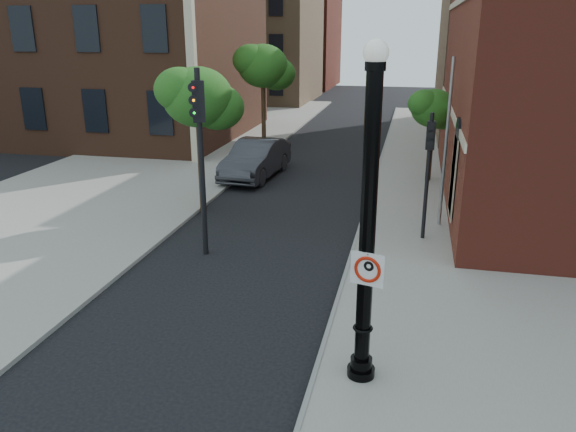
% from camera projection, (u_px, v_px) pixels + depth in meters
% --- Properties ---
extents(ground, '(120.00, 120.00, 0.00)m').
position_uv_depth(ground, '(213.00, 369.00, 11.26)').
color(ground, black).
rests_on(ground, ground).
extents(sidewalk_right, '(8.00, 60.00, 0.12)m').
position_uv_depth(sidewalk_right, '(478.00, 226.00, 19.25)').
color(sidewalk_right, gray).
rests_on(sidewalk_right, ground).
extents(sidewalk_left, '(10.00, 50.00, 0.12)m').
position_uv_depth(sidewalk_left, '(169.00, 157.00, 29.77)').
color(sidewalk_left, gray).
rests_on(sidewalk_left, ground).
extents(curb_edge, '(0.10, 60.00, 0.14)m').
position_uv_depth(curb_edge, '(363.00, 218.00, 20.07)').
color(curb_edge, gray).
rests_on(curb_edge, ground).
extents(bg_building_tan_a, '(12.00, 12.00, 12.00)m').
position_uv_depth(bg_building_tan_a, '(250.00, 35.00, 52.58)').
color(bg_building_tan_a, '#8E6F4D').
rests_on(bg_building_tan_a, ground).
extents(bg_building_red, '(12.00, 12.00, 10.00)m').
position_uv_depth(bg_building_red, '(284.00, 42.00, 65.85)').
color(bg_building_red, maroon).
rests_on(bg_building_red, ground).
extents(lamppost, '(0.54, 0.54, 6.34)m').
position_uv_depth(lamppost, '(367.00, 240.00, 9.98)').
color(lamppost, black).
rests_on(lamppost, ground).
extents(no_parking_sign, '(0.61, 0.18, 0.63)m').
position_uv_depth(no_parking_sign, '(367.00, 269.00, 9.98)').
color(no_parking_sign, white).
rests_on(no_parking_sign, ground).
extents(parked_car, '(2.21, 5.29, 1.70)m').
position_uv_depth(parked_car, '(256.00, 159.00, 25.62)').
color(parked_car, '#2F2F34').
rests_on(parked_car, ground).
extents(traffic_signal_left, '(0.44, 0.49, 5.49)m').
position_uv_depth(traffic_signal_left, '(200.00, 133.00, 15.88)').
color(traffic_signal_left, black).
rests_on(traffic_signal_left, ground).
extents(traffic_signal_right, '(0.27, 0.34, 4.12)m').
position_uv_depth(traffic_signal_right, '(429.00, 157.00, 17.16)').
color(traffic_signal_right, black).
rests_on(traffic_signal_right, ground).
extents(utility_pole, '(0.11, 0.11, 5.67)m').
position_uv_depth(utility_pole, '(446.00, 146.00, 18.40)').
color(utility_pole, '#999999').
rests_on(utility_pole, ground).
extents(street_tree_a, '(2.92, 2.64, 5.27)m').
position_uv_depth(street_tree_a, '(199.00, 99.00, 19.73)').
color(street_tree_a, black).
rests_on(street_tree_a, ground).
extents(street_tree_b, '(3.20, 2.89, 5.76)m').
position_uv_depth(street_tree_b, '(264.00, 67.00, 30.11)').
color(street_tree_b, black).
rests_on(street_tree_b, ground).
extents(street_tree_c, '(2.27, 2.05, 4.09)m').
position_uv_depth(street_tree_c, '(434.00, 110.00, 23.98)').
color(street_tree_c, black).
rests_on(street_tree_c, ground).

